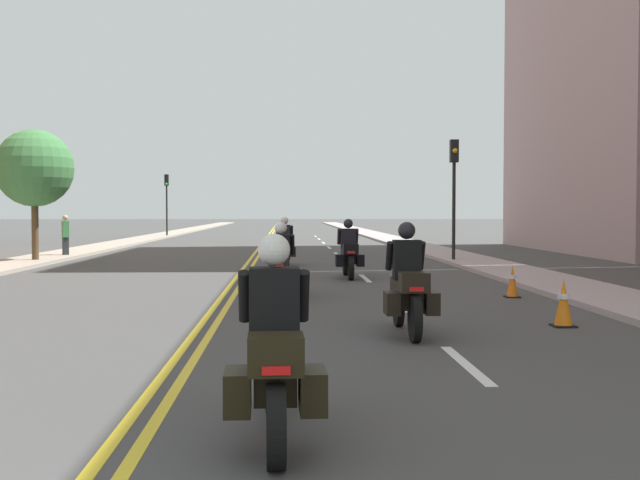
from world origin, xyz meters
TOP-DOWN VIEW (x-y plane):
  - ground_plane at (0.00, 48.00)m, footprint 264.00×264.00m
  - sidewalk_left at (-7.86, 48.00)m, footprint 2.12×144.00m
  - sidewalk_right at (7.86, 48.00)m, footprint 2.12×144.00m
  - centreline_yellow_inner at (-0.12, 48.00)m, footprint 0.12×132.00m
  - centreline_yellow_outer at (0.12, 48.00)m, footprint 0.12×132.00m
  - lane_dashes_white at (3.40, 29.00)m, footprint 0.14×56.40m
  - motorcycle_0 at (1.16, 4.98)m, footprint 0.77×2.22m
  - motorcycle_1 at (3.04, 10.23)m, footprint 0.76×2.22m
  - motorcycle_2 at (1.14, 15.45)m, footprint 0.78×2.18m
  - motorcycle_3 at (2.96, 20.12)m, footprint 0.76×2.26m
  - motorcycle_4 at (1.20, 25.08)m, footprint 0.76×2.15m
  - traffic_cone_0 at (6.04, 15.15)m, footprint 0.31×0.31m
  - traffic_cone_1 at (5.64, 10.96)m, footprint 0.35×0.35m
  - traffic_light_near at (7.20, 26.36)m, footprint 0.28×0.38m
  - traffic_light_far at (-7.20, 54.69)m, footprint 0.28×0.38m
  - pedestrian_1 at (-7.40, 29.88)m, footprint 0.36×0.50m
  - street_tree_0 at (-7.59, 26.82)m, footprint 2.71×2.71m

SIDE VIEW (x-z plane):
  - ground_plane at x=0.00m, z-range 0.00..0.00m
  - centreline_yellow_inner at x=-0.12m, z-range 0.00..0.01m
  - centreline_yellow_outer at x=0.12m, z-range 0.00..0.01m
  - lane_dashes_white at x=3.40m, z-range 0.00..0.01m
  - sidewalk_left at x=-7.86m, z-range 0.00..0.12m
  - sidewalk_right at x=7.86m, z-range 0.00..0.12m
  - traffic_cone_0 at x=6.04m, z-range 0.00..0.68m
  - traffic_cone_1 at x=5.64m, z-range 0.00..0.76m
  - motorcycle_0 at x=1.16m, z-range -0.18..1.47m
  - motorcycle_3 at x=2.96m, z-range -0.16..1.46m
  - motorcycle_2 at x=1.14m, z-range -0.15..1.45m
  - motorcycle_4 at x=1.20m, z-range -0.16..1.48m
  - motorcycle_1 at x=3.04m, z-range -0.15..1.52m
  - pedestrian_1 at x=-7.40m, z-range 0.03..1.71m
  - traffic_light_near at x=7.20m, z-range 0.85..5.21m
  - traffic_light_far at x=-7.20m, z-range 0.85..5.27m
  - street_tree_0 at x=-7.59m, z-range 0.98..5.68m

